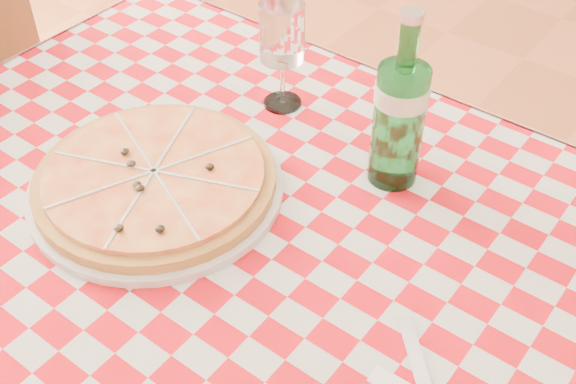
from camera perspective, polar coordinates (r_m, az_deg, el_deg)
name	(u,v)px	position (r m, az deg, el deg)	size (l,w,h in m)	color
dining_table	(273,309)	(0.98, -1.21, -9.21)	(1.20, 0.80, 0.75)	brown
tablecloth	(272,262)	(0.91, -1.29, -5.52)	(1.30, 0.90, 0.01)	#B50B15
pizza_plate	(155,179)	(1.00, -10.47, 1.04)	(0.35, 0.35, 0.05)	#BD873F
water_bottle	(401,101)	(0.95, 8.92, 7.10)	(0.07, 0.07, 0.26)	#1A6B2A
wine_glass	(282,57)	(1.11, -0.46, 10.65)	(0.07, 0.07, 0.17)	silver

